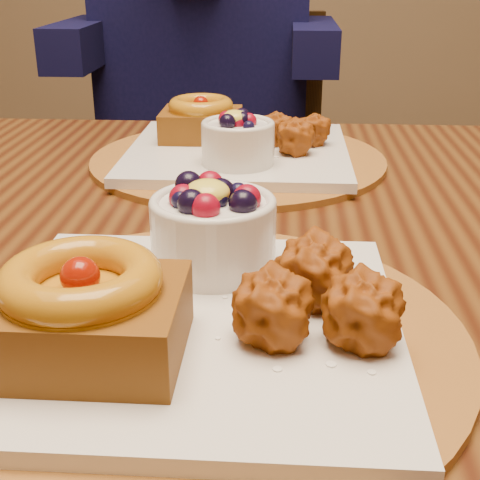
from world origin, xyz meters
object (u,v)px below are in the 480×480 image
Objects in this scene: place_setting_near at (189,301)px; chair_far at (233,195)px; dining_table at (224,294)px; place_setting_far at (236,146)px.

chair_far is (-0.05, 1.06, -0.29)m from place_setting_near.
dining_table is 4.21× the size of place_setting_far.
place_setting_far is 0.43× the size of chair_far.
place_setting_far is at bearing -91.90° from chair_far.
chair_far reaches higher than place_setting_near.
place_setting_near is at bearing -90.15° from place_setting_far.
place_setting_near is at bearing -93.90° from chair_far.
place_setting_near is 1.10m from chair_far.
dining_table is at bearing -89.34° from place_setting_far.
dining_table is 1.80× the size of chair_far.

